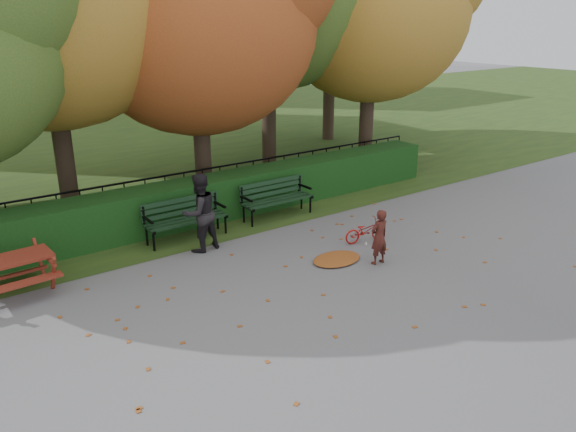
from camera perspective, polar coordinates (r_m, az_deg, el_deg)
ground at (r=10.32m, az=5.49°, el=-6.86°), size 90.00×90.00×0.00m
grass_strip at (r=22.24m, az=-19.14°, el=6.68°), size 90.00×90.00×0.00m
hedge at (r=13.57m, az=-7.04°, el=1.96°), size 13.00×0.90×1.00m
iron_fence at (r=14.24m, az=-8.62°, el=2.88°), size 14.00×0.04×1.02m
tree_c at (r=14.62m, az=-7.74°, el=20.41°), size 6.30×6.00×8.00m
bench_left at (r=12.33m, az=-10.49°, el=0.04°), size 1.80×0.57×0.88m
bench_right at (r=13.47m, az=-1.29°, el=2.05°), size 1.80×0.57×0.88m
picnic_table at (r=10.81m, az=-26.91°, el=-4.72°), size 1.64×1.35×0.77m
leaf_pile at (r=11.23m, az=4.97°, el=-4.36°), size 1.19×0.95×0.07m
leaf_scatter at (r=10.52m, az=4.41°, el=-6.25°), size 9.00×5.70×0.01m
child at (r=11.01m, az=9.24°, el=-2.12°), size 0.41×0.27×1.11m
adult at (r=11.54m, az=-8.97°, el=0.33°), size 0.89×0.74×1.64m
bicycle at (r=12.13m, az=7.90°, el=-1.48°), size 1.03×0.55×0.51m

